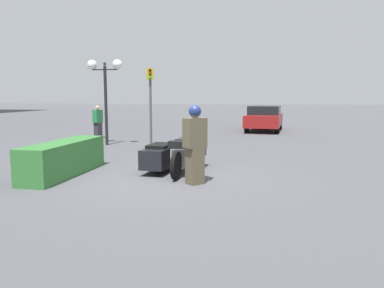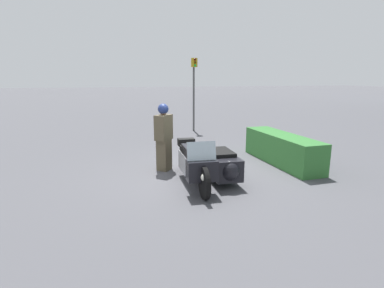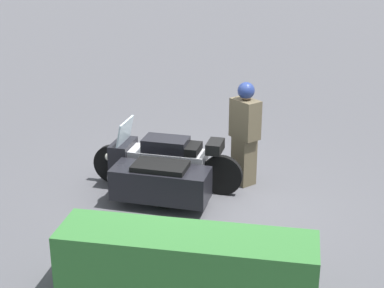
% 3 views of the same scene
% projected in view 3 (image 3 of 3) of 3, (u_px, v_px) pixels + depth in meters
% --- Properties ---
extents(ground_plane, '(160.00, 160.00, 0.00)m').
position_uv_depth(ground_plane, '(208.00, 200.00, 9.67)').
color(ground_plane, '#4C4C51').
extents(police_motorcycle, '(2.63, 1.46, 1.17)m').
position_uv_depth(police_motorcycle, '(158.00, 170.00, 9.62)').
color(police_motorcycle, black).
rests_on(police_motorcycle, ground).
extents(officer_rider, '(0.57, 0.56, 1.82)m').
position_uv_depth(officer_rider, '(245.00, 131.00, 9.97)').
color(officer_rider, brown).
rests_on(officer_rider, ground).
extents(hedge_bush_curbside, '(3.08, 0.78, 0.86)m').
position_uv_depth(hedge_bush_curbside, '(186.00, 266.00, 7.02)').
color(hedge_bush_curbside, '#337033').
rests_on(hedge_bush_curbside, ground).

